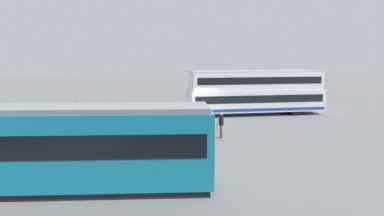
# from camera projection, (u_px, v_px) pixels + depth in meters

# --- Properties ---
(ground_plane) EXTENTS (160.00, 160.00, 0.00)m
(ground_plane) POSITION_uv_depth(u_px,v_px,m) (205.00, 120.00, 32.79)
(ground_plane) COLOR slate
(double_decker_bus) EXTENTS (12.03, 3.00, 3.85)m
(double_decker_bus) POSITION_uv_depth(u_px,v_px,m) (256.00, 92.00, 35.62)
(double_decker_bus) COLOR white
(double_decker_bus) RESTS_ON ground
(tram_yellow) EXTENTS (14.17, 3.82, 3.33)m
(tram_yellow) POSITION_uv_depth(u_px,v_px,m) (30.00, 148.00, 15.66)
(tram_yellow) COLOR teal
(tram_yellow) RESTS_ON ground
(pedestrian_near_railing) EXTENTS (0.39, 0.39, 1.64)m
(pedestrian_near_railing) POSITION_uv_depth(u_px,v_px,m) (171.00, 119.00, 27.37)
(pedestrian_near_railing) COLOR #4C3F2D
(pedestrian_near_railing) RESTS_ON ground
(pedestrian_crossing) EXTENTS (0.37, 0.37, 1.65)m
(pedestrian_crossing) POSITION_uv_depth(u_px,v_px,m) (221.00, 123.00, 25.83)
(pedestrian_crossing) COLOR #4C3F2D
(pedestrian_crossing) RESTS_ON ground
(pedestrian_railing) EXTENTS (6.93, 0.16, 1.08)m
(pedestrian_railing) POSITION_uv_depth(u_px,v_px,m) (166.00, 124.00, 26.71)
(pedestrian_railing) COLOR gray
(pedestrian_railing) RESTS_ON ground
(info_sign) EXTENTS (1.09, 0.28, 2.32)m
(info_sign) POSITION_uv_depth(u_px,v_px,m) (77.00, 112.00, 25.97)
(info_sign) COLOR slate
(info_sign) RESTS_ON ground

